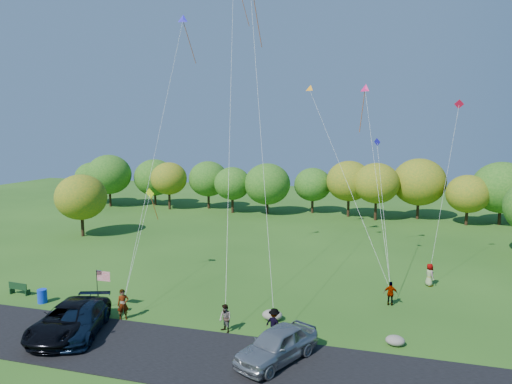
# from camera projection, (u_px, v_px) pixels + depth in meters

# --- Properties ---
(ground) EXTENTS (140.00, 140.00, 0.00)m
(ground) POSITION_uv_depth(u_px,v_px,m) (205.00, 324.00, 27.93)
(ground) COLOR #245016
(ground) RESTS_ON ground
(asphalt_lane) EXTENTS (44.00, 6.00, 0.06)m
(asphalt_lane) POSITION_uv_depth(u_px,v_px,m) (177.00, 354.00, 24.11)
(asphalt_lane) COLOR black
(asphalt_lane) RESTS_ON ground
(treeline) EXTENTS (75.27, 27.75, 8.69)m
(treeline) POSITION_uv_depth(u_px,v_px,m) (294.00, 181.00, 62.01)
(treeline) COLOR #332312
(treeline) RESTS_ON ground
(minivan_dark) EXTENTS (3.86, 6.56, 1.71)m
(minivan_dark) POSITION_uv_depth(u_px,v_px,m) (69.00, 319.00, 26.32)
(minivan_dark) COLOR black
(minivan_dark) RESTS_ON asphalt_lane
(minivan_navy) EXTENTS (3.88, 6.00, 1.62)m
(minivan_navy) POSITION_uv_depth(u_px,v_px,m) (81.00, 320.00, 26.31)
(minivan_navy) COLOR black
(minivan_navy) RESTS_ON asphalt_lane
(minivan_silver) EXTENTS (4.11, 5.43, 1.72)m
(minivan_silver) POSITION_uv_depth(u_px,v_px,m) (277.00, 345.00, 23.22)
(minivan_silver) COLOR #989CA2
(minivan_silver) RESTS_ON asphalt_lane
(flyer_a) EXTENTS (0.84, 0.81, 1.94)m
(flyer_a) POSITION_uv_depth(u_px,v_px,m) (123.00, 304.00, 28.43)
(flyer_a) COLOR #4C4C59
(flyer_a) RESTS_ON ground
(flyer_b) EXTENTS (1.03, 0.98, 1.68)m
(flyer_b) POSITION_uv_depth(u_px,v_px,m) (225.00, 319.00, 26.62)
(flyer_b) COLOR #4C4C59
(flyer_b) RESTS_ON ground
(flyer_c) EXTENTS (1.29, 1.01, 1.75)m
(flyer_c) POSITION_uv_depth(u_px,v_px,m) (274.00, 323.00, 25.88)
(flyer_c) COLOR #4C4C59
(flyer_c) RESTS_ON ground
(flyer_d) EXTENTS (0.98, 0.44, 1.65)m
(flyer_d) POSITION_uv_depth(u_px,v_px,m) (391.00, 294.00, 30.75)
(flyer_d) COLOR #4C4C59
(flyer_d) RESTS_ON ground
(flyer_e) EXTENTS (0.89, 1.01, 1.74)m
(flyer_e) POSITION_uv_depth(u_px,v_px,m) (430.00, 275.00, 34.59)
(flyer_e) COLOR #4C4C59
(flyer_e) RESTS_ON ground
(park_bench) EXTENTS (1.65, 0.46, 0.91)m
(park_bench) POSITION_uv_depth(u_px,v_px,m) (19.00, 288.00, 32.76)
(park_bench) COLOR black
(park_bench) RESTS_ON ground
(trash_barrel) EXTENTS (0.63, 0.63, 0.94)m
(trash_barrel) POSITION_uv_depth(u_px,v_px,m) (42.00, 296.00, 31.25)
(trash_barrel) COLOR #0E36DB
(trash_barrel) RESTS_ON ground
(flag_assembly) EXTENTS (1.02, 0.66, 2.75)m
(flag_assembly) POSITION_uv_depth(u_px,v_px,m) (101.00, 280.00, 29.63)
(flag_assembly) COLOR black
(flag_assembly) RESTS_ON ground
(boulder_near) EXTENTS (1.28, 1.00, 0.64)m
(boulder_near) POSITION_uv_depth(u_px,v_px,m) (272.00, 315.00, 28.42)
(boulder_near) COLOR gray
(boulder_near) RESTS_ON ground
(boulder_far) EXTENTS (1.04, 0.87, 0.54)m
(boulder_far) POSITION_uv_depth(u_px,v_px,m) (395.00, 341.00, 25.08)
(boulder_far) COLOR slate
(boulder_far) RESTS_ON ground
(kites_aloft) EXTENTS (23.87, 9.16, 19.80)m
(kites_aloft) POSITION_uv_depth(u_px,v_px,m) (265.00, 22.00, 37.22)
(kites_aloft) COLOR #D0175C
(kites_aloft) RESTS_ON ground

